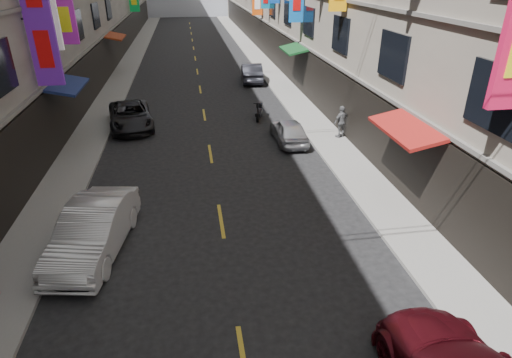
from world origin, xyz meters
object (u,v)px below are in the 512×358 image
object	(u,v)px
car_left_far	(131,116)
pedestrian_rfar	(341,122)
car_left_mid	(93,230)
car_right_far	(252,72)
car_right_mid	(289,131)
scooter_far_right	(259,111)

from	to	relation	value
car_left_far	pedestrian_rfar	xyz separation A→B (m)	(10.60, -3.55, 0.28)
car_left_far	pedestrian_rfar	distance (m)	11.18
car_left_mid	car_right_far	distance (m)	22.39
car_right_far	car_right_mid	bearing A→B (deg)	94.41
car_right_mid	pedestrian_rfar	world-z (taller)	pedestrian_rfar
car_left_far	car_right_far	bearing A→B (deg)	40.39
car_right_mid	car_right_far	bearing A→B (deg)	-91.19
scooter_far_right	car_right_mid	world-z (taller)	car_right_mid
car_right_mid	pedestrian_rfar	bearing A→B (deg)	177.93
car_right_mid	scooter_far_right	bearing A→B (deg)	-78.91
car_left_far	car_right_far	world-z (taller)	car_right_far
car_left_mid	car_right_far	bearing A→B (deg)	79.05
car_right_mid	car_right_far	size ratio (longest dim) A/B	0.83
scooter_far_right	pedestrian_rfar	distance (m)	5.31
scooter_far_right	car_left_mid	distance (m)	13.88
car_left_mid	car_left_far	distance (m)	11.56
scooter_far_right	car_right_mid	size ratio (longest dim) A/B	0.50
scooter_far_right	pedestrian_rfar	xyz separation A→B (m)	(3.49, -3.98, 0.49)
car_left_far	car_right_mid	size ratio (longest dim) A/B	1.34
car_left_far	car_right_far	xyz separation A→B (m)	(8.00, 9.40, 0.04)
scooter_far_right	car_right_mid	xyz separation A→B (m)	(0.84, -3.92, 0.15)
scooter_far_right	car_right_far	world-z (taller)	car_right_far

